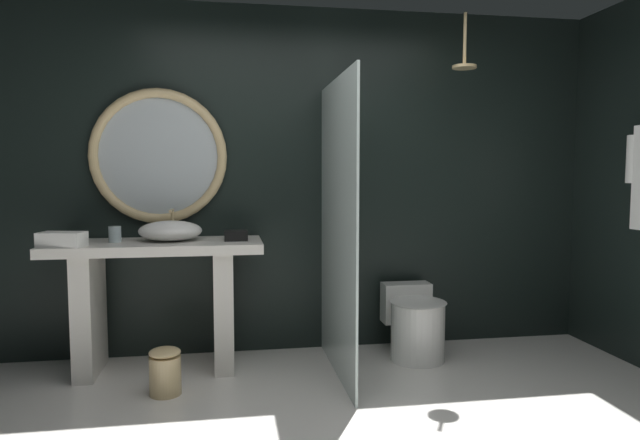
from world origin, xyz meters
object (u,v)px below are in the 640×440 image
(tumbler_cup, at_px, (115,234))
(round_wall_mirror, at_px, (159,156))
(tissue_box, at_px, (236,235))
(toilet, at_px, (415,324))
(waste_bin, at_px, (165,371))
(vessel_sink, at_px, (170,231))
(folded_hand_towel, at_px, (62,239))
(rain_shower_head, at_px, (464,60))

(tumbler_cup, height_order, round_wall_mirror, round_wall_mirror)
(tissue_box, relative_size, toilet, 0.27)
(round_wall_mirror, xyz_separation_m, waste_bin, (0.09, -0.74, -1.33))
(round_wall_mirror, bearing_deg, toilet, -9.94)
(vessel_sink, bearing_deg, round_wall_mirror, 110.74)
(waste_bin, bearing_deg, tumbler_cup, 126.87)
(vessel_sink, distance_m, tissue_box, 0.45)
(round_wall_mirror, relative_size, toilet, 1.67)
(toilet, bearing_deg, round_wall_mirror, 170.06)
(tissue_box, bearing_deg, vessel_sink, 174.89)
(vessel_sink, relative_size, tumbler_cup, 3.93)
(tissue_box, distance_m, toilet, 1.46)
(vessel_sink, bearing_deg, tumbler_cup, -179.02)
(toilet, height_order, folded_hand_towel, folded_hand_towel)
(vessel_sink, height_order, tissue_box, vessel_sink)
(vessel_sink, distance_m, round_wall_mirror, 0.58)
(folded_hand_towel, bearing_deg, waste_bin, -23.88)
(round_wall_mirror, height_order, folded_hand_towel, round_wall_mirror)
(tumbler_cup, bearing_deg, toilet, -1.81)
(folded_hand_towel, bearing_deg, tumbler_cup, 34.76)
(tumbler_cup, bearing_deg, round_wall_mirror, 43.32)
(rain_shower_head, bearing_deg, folded_hand_towel, -177.69)
(vessel_sink, distance_m, folded_hand_towel, 0.68)
(tissue_box, bearing_deg, rain_shower_head, -1.90)
(folded_hand_towel, bearing_deg, round_wall_mirror, 39.19)
(tumbler_cup, bearing_deg, tissue_box, -2.37)
(tissue_box, xyz_separation_m, rain_shower_head, (1.63, -0.05, 1.24))
(toilet, height_order, waste_bin, toilet)
(tissue_box, bearing_deg, round_wall_mirror, 151.87)
(vessel_sink, relative_size, folded_hand_towel, 1.57)
(waste_bin, distance_m, folded_hand_towel, 1.06)
(rain_shower_head, bearing_deg, toilet, 176.35)
(rain_shower_head, xyz_separation_m, waste_bin, (-2.08, -0.40, -2.02))
(tissue_box, height_order, waste_bin, tissue_box)
(tumbler_cup, distance_m, rain_shower_head, 2.73)
(tissue_box, bearing_deg, folded_hand_towel, -171.49)
(tumbler_cup, distance_m, folded_hand_towel, 0.35)
(tumbler_cup, xyz_separation_m, toilet, (2.11, -0.07, -0.70))
(round_wall_mirror, height_order, toilet, round_wall_mirror)
(tissue_box, xyz_separation_m, waste_bin, (-0.45, -0.45, -0.78))
(vessel_sink, xyz_separation_m, toilet, (1.74, -0.07, -0.71))
(vessel_sink, height_order, waste_bin, vessel_sink)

